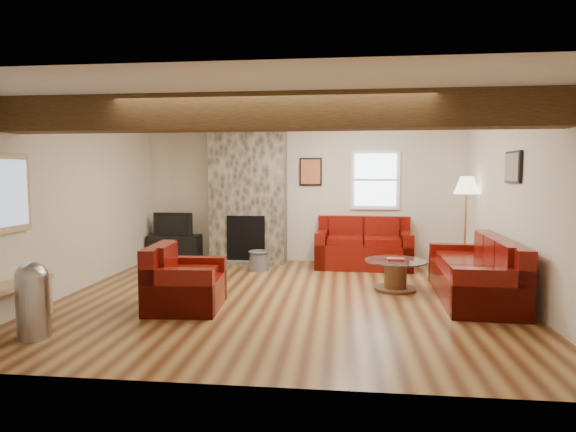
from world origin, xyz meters
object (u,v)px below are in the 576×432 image
Objects in this scene: television at (174,224)px; armchair_red at (186,277)px; coffee_table at (395,275)px; tv_cabinet at (175,248)px; floor_lamp at (467,190)px; sofa_three at (473,269)px; loveseat at (364,243)px.

armchair_red is at bearing -68.20° from television.
television is at bearing 153.57° from coffee_table.
tv_cabinet is (-1.28, 3.20, -0.15)m from armchair_red.
armchair_red reaches higher than tv_cabinet.
coffee_table is at bearing -133.08° from floor_lamp.
television is at bearing 0.00° from tv_cabinet.
floor_lamp is at bearing -60.84° from armchair_red.
floor_lamp reaches higher than coffee_table.
sofa_three is 1.06m from coffee_table.
coffee_table is at bearing -26.43° from television.
television is at bearing 177.66° from loveseat.
tv_cabinet is at bearing -112.44° from sofa_three.
floor_lamp is at bearing 46.92° from coffee_table.
floor_lamp is (1.29, 1.38, 1.17)m from coffee_table.
loveseat is 2.20× the size of television.
loveseat is (-1.35, 2.04, 0.04)m from sofa_three.
coffee_table is 0.55× the size of floor_lamp.
floor_lamp is at bearing -7.29° from loveseat.
armchair_red is at bearing -68.20° from tv_cabinet.
sofa_three is 2.03m from floor_lamp.
coffee_table is at bearing -26.43° from tv_cabinet.
armchair_red is 2.95m from coffee_table.
loveseat is 1.71× the size of armchair_red.
television reaches higher than loveseat.
sofa_three is at bearing -80.98° from armchair_red.
television is at bearing 173.62° from floor_lamp.
tv_cabinet is (-4.93, 2.34, -0.16)m from sofa_three.
sofa_three is at bearing -25.41° from television.
loveseat reaches higher than sofa_three.
television is at bearing 17.67° from armchair_red.
sofa_three is 2.45m from loveseat.
coffee_table is (-0.97, 0.37, -0.19)m from sofa_three.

